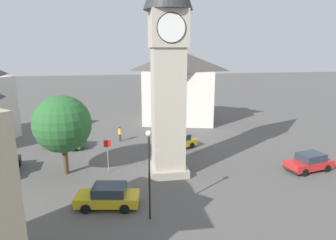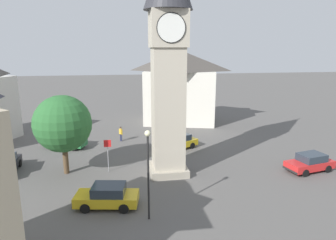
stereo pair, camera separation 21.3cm
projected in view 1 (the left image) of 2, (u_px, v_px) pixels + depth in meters
The scene contains 12 objects.
ground_plane at pixel (168, 172), 25.15m from camera, with size 200.00×200.00×0.00m, color #565451.
clock_tower at pixel (168, 40), 22.64m from camera, with size 3.72×3.72×18.55m.
car_blue_kerb at pixel (309, 162), 25.40m from camera, with size 4.38×2.47×1.53m.
car_silver_kerb at pixel (108, 196), 19.50m from camera, with size 4.36×2.39×1.53m.
car_red_corner at pixel (65, 141), 31.16m from camera, with size 4.45×2.97×1.53m.
car_white_side at pixel (4, 165), 24.74m from camera, with size 1.99×4.22×1.53m.
car_black_far at pixel (178, 142), 30.97m from camera, with size 4.44×3.41×1.53m.
pedestrian at pixel (120, 133), 33.47m from camera, with size 0.39×0.47×1.69m.
tree at pixel (62, 124), 23.98m from camera, with size 4.66×4.66×6.61m.
building_terrace_right at pixel (179, 86), 41.31m from camera, with size 11.24×8.73×10.02m.
lamp_post at pixel (149, 162), 17.41m from camera, with size 0.36×0.36×5.64m.
road_sign at pixel (108, 150), 24.87m from camera, with size 0.60×0.07×2.80m.
Camera 1 is at (-4.03, -23.08, 10.16)m, focal length 31.83 mm.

